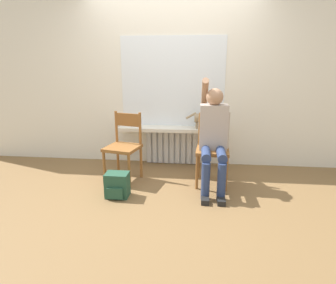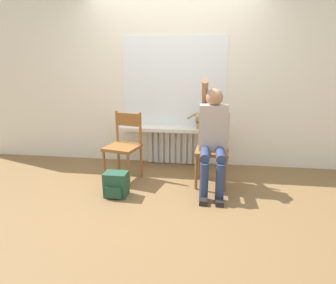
{
  "view_description": "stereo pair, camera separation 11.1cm",
  "coord_description": "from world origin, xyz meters",
  "px_view_note": "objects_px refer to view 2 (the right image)",
  "views": [
    {
      "loc": [
        0.38,
        -3.02,
        1.52
      ],
      "look_at": [
        0.0,
        0.56,
        0.51
      ],
      "focal_mm": 30.0,
      "sensor_mm": 36.0,
      "label": 1
    },
    {
      "loc": [
        0.49,
        -3.01,
        1.52
      ],
      "look_at": [
        0.0,
        0.56,
        0.51
      ],
      "focal_mm": 30.0,
      "sensor_mm": 36.0,
      "label": 2
    }
  ],
  "objects_px": {
    "chair_left": "(124,145)",
    "backpack": "(116,184)",
    "cat": "(205,119)",
    "person": "(213,134)",
    "chair_right": "(212,149)"
  },
  "relations": [
    {
      "from": "chair_left",
      "to": "backpack",
      "type": "relative_size",
      "value": 3.09
    },
    {
      "from": "chair_left",
      "to": "cat",
      "type": "distance_m",
      "value": 1.24
    },
    {
      "from": "chair_left",
      "to": "person",
      "type": "bearing_deg",
      "value": 7.6
    },
    {
      "from": "person",
      "to": "chair_left",
      "type": "bearing_deg",
      "value": 174.21
    },
    {
      "from": "chair_right",
      "to": "backpack",
      "type": "bearing_deg",
      "value": -151.66
    },
    {
      "from": "chair_right",
      "to": "cat",
      "type": "xyz_separation_m",
      "value": [
        -0.1,
        0.58,
        0.28
      ]
    },
    {
      "from": "chair_right",
      "to": "person",
      "type": "bearing_deg",
      "value": -87.61
    },
    {
      "from": "person",
      "to": "cat",
      "type": "relative_size",
      "value": 3.06
    },
    {
      "from": "chair_right",
      "to": "backpack",
      "type": "relative_size",
      "value": 3.09
    },
    {
      "from": "chair_left",
      "to": "chair_right",
      "type": "xyz_separation_m",
      "value": [
        1.16,
        0.0,
        0.0
      ]
    },
    {
      "from": "backpack",
      "to": "chair_right",
      "type": "bearing_deg",
      "value": 24.9
    },
    {
      "from": "chair_right",
      "to": "cat",
      "type": "height_order",
      "value": "chair_right"
    },
    {
      "from": "chair_left",
      "to": "chair_right",
      "type": "bearing_deg",
      "value": 13.44
    },
    {
      "from": "backpack",
      "to": "chair_left",
      "type": "bearing_deg",
      "value": 94.61
    },
    {
      "from": "cat",
      "to": "backpack",
      "type": "xyz_separation_m",
      "value": [
        -1.02,
        -1.1,
        -0.61
      ]
    }
  ]
}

